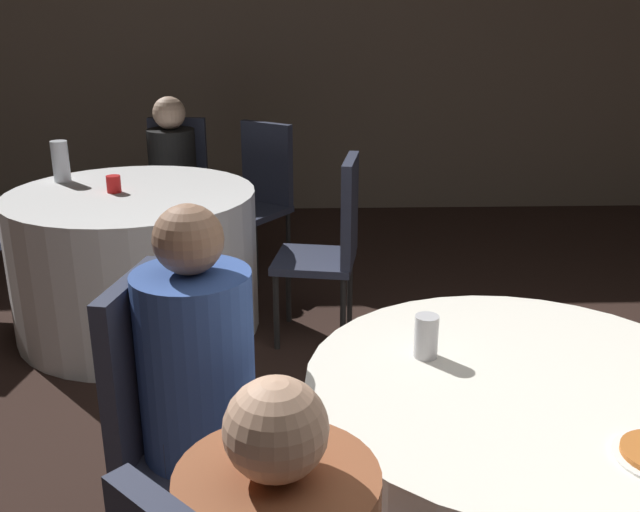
# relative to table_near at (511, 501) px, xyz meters

# --- Properties ---
(wall_back) EXTENTS (16.00, 0.06, 2.80)m
(wall_back) POSITION_rel_table_near_xyz_m (0.15, 4.38, 1.02)
(wall_back) COLOR #7A6B5B
(wall_back) RESTS_ON ground_plane
(table_near) EXTENTS (1.14, 1.14, 0.76)m
(table_near) POSITION_rel_table_near_xyz_m (0.00, 0.00, 0.00)
(table_near) COLOR white
(table_near) RESTS_ON ground_plane
(table_far) EXTENTS (1.29, 1.29, 0.76)m
(table_far) POSITION_rel_table_near_xyz_m (-1.45, 2.00, 0.00)
(table_far) COLOR white
(table_far) RESTS_ON ground_plane
(chair_near_west) EXTENTS (0.48, 0.47, 0.97)m
(chair_near_west) POSITION_rel_table_near_xyz_m (-0.97, 0.20, 0.19)
(chair_near_west) COLOR #2D3347
(chair_near_west) RESTS_ON ground_plane
(chair_far_east) EXTENTS (0.47, 0.46, 0.97)m
(chair_far_east) POSITION_rel_table_near_xyz_m (-0.40, 1.82, 0.19)
(chair_far_east) COLOR #2D3347
(chair_far_east) RESTS_ON ground_plane
(chair_far_north) EXTENTS (0.42, 0.43, 0.97)m
(chair_far_north) POSITION_rel_table_near_xyz_m (-1.38, 3.06, 0.19)
(chair_far_north) COLOR #2D3347
(chair_far_north) RESTS_ON ground_plane
(chair_far_northeast) EXTENTS (0.56, 0.56, 0.97)m
(chair_far_northeast) POSITION_rel_table_near_xyz_m (-0.82, 2.86, 0.19)
(chair_far_northeast) COLOR #2D3347
(chair_far_northeast) RESTS_ON ground_plane
(person_blue_shirt) EXTENTS (0.50, 0.37, 1.19)m
(person_blue_shirt) POSITION_rel_table_near_xyz_m (-0.81, 0.17, 0.22)
(person_blue_shirt) COLOR #33384C
(person_blue_shirt) RESTS_ON ground_plane
(person_black_shirt) EXTENTS (0.31, 0.49, 1.13)m
(person_black_shirt) POSITION_rel_table_near_xyz_m (-1.39, 2.89, 0.18)
(person_black_shirt) COLOR black
(person_black_shirt) RESTS_ON ground_plane
(soda_can_silver) EXTENTS (0.07, 0.07, 0.12)m
(soda_can_silver) POSITION_rel_table_near_xyz_m (-0.23, 0.14, 0.44)
(soda_can_silver) COLOR silver
(soda_can_silver) RESTS_ON table_near
(bottle_far) EXTENTS (0.09, 0.09, 0.22)m
(bottle_far) POSITION_rel_table_near_xyz_m (-1.87, 2.25, 0.49)
(bottle_far) COLOR silver
(bottle_far) RESTS_ON table_far
(cup_far) EXTENTS (0.07, 0.07, 0.09)m
(cup_far) POSITION_rel_table_near_xyz_m (-1.53, 2.00, 0.42)
(cup_far) COLOR red
(cup_far) RESTS_ON table_far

